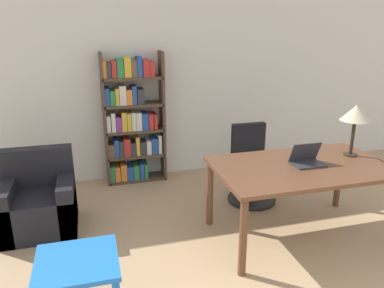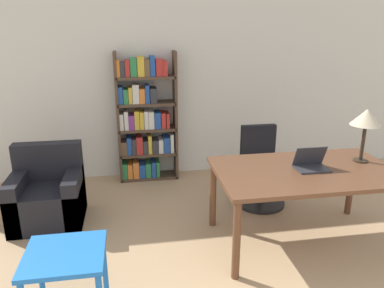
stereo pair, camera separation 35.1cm
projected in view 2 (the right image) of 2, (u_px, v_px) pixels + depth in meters
name	position (u px, v px, depth m)	size (l,w,h in m)	color
wall_back	(189.00, 80.00, 5.23)	(8.00, 0.06, 2.70)	silver
desk	(305.00, 178.00, 3.60)	(1.73, 1.03, 0.78)	brown
laptop	(311.00, 164.00, 3.57)	(0.31, 0.22, 0.22)	#2D2D33
table_lamp	(366.00, 119.00, 3.65)	(0.30, 0.30, 0.54)	#2D2319
office_chair	(260.00, 172.00, 4.53)	(0.59, 0.59, 0.95)	black
side_table_blue	(65.00, 263.00, 2.69)	(0.57, 0.54, 0.55)	blue
armchair	(48.00, 197.00, 4.11)	(0.74, 0.67, 0.84)	black
bookshelf	(144.00, 120.00, 5.10)	(0.81, 0.28, 1.77)	#4C3828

